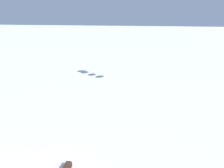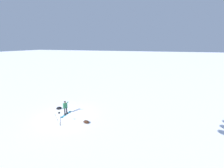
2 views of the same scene
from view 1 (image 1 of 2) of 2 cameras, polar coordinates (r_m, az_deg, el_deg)
gear_bag_small at (r=8.39m, az=-14.25°, el=-24.41°), size 0.65×0.37×0.27m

